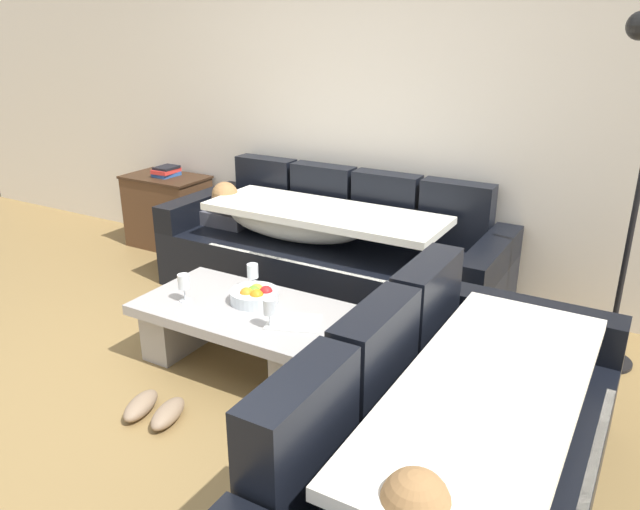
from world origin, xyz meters
TOP-DOWN VIEW (x-y plane):
  - ground_plane at (0.00, 0.00)m, footprint 14.00×14.00m
  - back_wall at (0.00, 2.15)m, footprint 9.00×0.10m
  - couch_along_wall at (0.09, 1.63)m, footprint 2.48×0.92m
  - couch_near_window at (1.64, -0.10)m, footprint 0.92×2.03m
  - coffee_table at (0.18, 0.52)m, footprint 1.20×0.68m
  - fruit_bowl at (0.21, 0.60)m, footprint 0.28×0.28m
  - wine_glass_near_left at (-0.15, 0.40)m, footprint 0.07×0.07m
  - wine_glass_near_right at (0.47, 0.38)m, footprint 0.07×0.07m
  - wine_glass_far_back at (0.10, 0.73)m, footprint 0.07×0.07m
  - open_magazine at (0.54, 0.48)m, footprint 0.34×0.30m
  - side_cabinet at (-1.64, 1.85)m, footprint 0.72×0.44m
  - book_stack_on_cabinet at (-1.63, 1.86)m, footprint 0.18×0.22m
  - floor_lamp at (1.97, 1.57)m, footprint 0.33×0.31m
  - pair_of_shoes at (0.09, -0.14)m, footprint 0.35×0.31m

SIDE VIEW (x-z plane):
  - ground_plane at x=0.00m, z-range 0.00..0.00m
  - pair_of_shoes at x=0.09m, z-range 0.00..0.09m
  - coffee_table at x=0.18m, z-range 0.05..0.43m
  - side_cabinet at x=-1.64m, z-range 0.00..0.64m
  - couch_along_wall at x=0.09m, z-range -0.11..0.77m
  - couch_near_window at x=1.64m, z-range -0.10..0.78m
  - open_magazine at x=0.54m, z-range 0.38..0.39m
  - fruit_bowl at x=0.21m, z-range 0.37..0.47m
  - wine_glass_near_left at x=-0.15m, z-range 0.41..0.58m
  - wine_glass_near_right at x=0.47m, z-range 0.41..0.58m
  - wine_glass_far_back at x=0.10m, z-range 0.41..0.58m
  - book_stack_on_cabinet at x=-1.63m, z-range 0.64..0.73m
  - floor_lamp at x=1.97m, z-range 0.14..2.09m
  - back_wall at x=0.00m, z-range 0.00..2.70m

